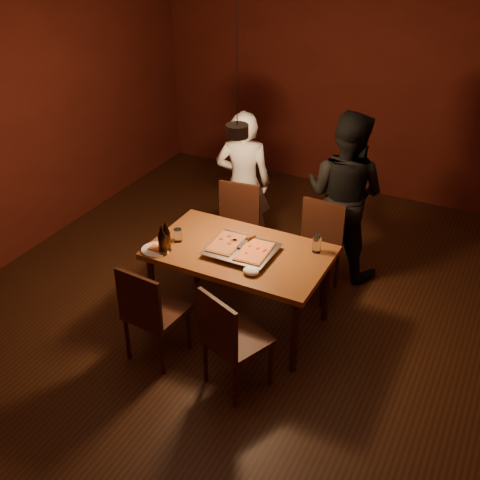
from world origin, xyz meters
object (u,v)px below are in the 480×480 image
at_px(chair_far_left, 236,220).
at_px(pizza_tray, 242,251).
at_px(diner_white, 243,183).
at_px(pendant_lamp, 237,130).
at_px(chair_far_right, 318,240).
at_px(chair_near_right, 229,334).
at_px(beer_bottle_a, 162,240).
at_px(beer_bottle_b, 166,237).
at_px(dining_table, 240,258).
at_px(chair_near_left, 149,307).
at_px(plate_slice, 156,249).
at_px(diner_dark, 344,195).

bearing_deg(chair_far_left, pizza_tray, 111.87).
distance_m(diner_white, pendant_lamp, 1.50).
bearing_deg(chair_far_left, chair_far_right, 172.15).
bearing_deg(pizza_tray, chair_far_left, 122.66).
distance_m(chair_near_right, beer_bottle_a, 1.01).
distance_m(chair_near_right, beer_bottle_b, 1.04).
xyz_separation_m(chair_far_right, pendant_lamp, (-0.50, -0.67, 1.22)).
relative_size(dining_table, chair_near_left, 3.09).
xyz_separation_m(beer_bottle_a, beer_bottle_b, (-0.00, 0.06, 0.00)).
bearing_deg(chair_near_left, beer_bottle_a, 111.05).
bearing_deg(chair_far_right, plate_slice, 49.24).
distance_m(chair_near_left, pendant_lamp, 1.55).
bearing_deg(diner_white, chair_near_left, 72.63).
bearing_deg(plate_slice, beer_bottle_b, 22.78).
bearing_deg(pendant_lamp, chair_far_right, 53.27).
bearing_deg(diner_white, dining_table, 94.04).
height_order(chair_near_right, beer_bottle_b, beer_bottle_b).
height_order(diner_white, pendant_lamp, pendant_lamp).
relative_size(dining_table, beer_bottle_a, 5.55).
relative_size(chair_far_right, diner_white, 0.32).
distance_m(dining_table, beer_bottle_b, 0.65).
distance_m(beer_bottle_a, diner_dark, 1.90).
height_order(chair_near_right, plate_slice, chair_near_right).
bearing_deg(chair_far_left, diner_white, -82.76).
bearing_deg(plate_slice, pizza_tray, 23.37).
relative_size(chair_far_left, chair_near_right, 0.89).
height_order(dining_table, chair_far_right, chair_far_right).
distance_m(chair_near_left, pizza_tray, 0.89).
distance_m(beer_bottle_b, diner_dark, 1.85).
bearing_deg(chair_near_left, chair_far_right, 66.87).
relative_size(chair_far_left, chair_near_left, 1.00).
xyz_separation_m(dining_table, beer_bottle_b, (-0.54, -0.29, 0.21)).
xyz_separation_m(pizza_tray, beer_bottle_b, (-0.58, -0.25, 0.11)).
xyz_separation_m(plate_slice, pendant_lamp, (0.54, 0.45, 1.00)).
bearing_deg(beer_bottle_a, diner_dark, 56.94).
xyz_separation_m(pizza_tray, diner_white, (-0.58, 1.19, -0.01)).
distance_m(chair_near_left, beer_bottle_b, 0.61).
distance_m(chair_near_left, plate_slice, 0.55).
height_order(diner_dark, pendant_lamp, pendant_lamp).
bearing_deg(chair_near_right, pendant_lamp, 135.83).
height_order(diner_white, diner_dark, diner_dark).
bearing_deg(pendant_lamp, diner_dark, 62.27).
xyz_separation_m(dining_table, chair_far_right, (0.41, 0.80, -0.14)).
bearing_deg(pizza_tray, pendant_lamp, 129.31).
xyz_separation_m(plate_slice, diner_white, (0.08, 1.48, 0.01)).
height_order(chair_far_left, chair_near_right, same).
distance_m(chair_far_left, plate_slice, 1.15).
distance_m(beer_bottle_a, beer_bottle_b, 0.06).
xyz_separation_m(chair_far_right, chair_near_left, (-0.82, -1.57, 0.00)).
relative_size(chair_near_left, beer_bottle_a, 1.79).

